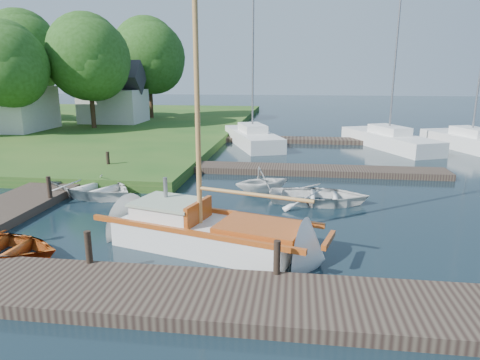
# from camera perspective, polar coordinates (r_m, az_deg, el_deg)

# --- Properties ---
(ground) EXTENTS (160.00, 160.00, 0.00)m
(ground) POSITION_cam_1_polar(r_m,az_deg,el_deg) (14.85, 0.00, -4.49)
(ground) COLOR black
(ground) RESTS_ON ground
(near_dock) EXTENTS (18.00, 2.20, 0.30)m
(near_dock) POSITION_cam_1_polar(r_m,az_deg,el_deg) (9.37, -4.97, -15.31)
(near_dock) COLOR #2D201B
(near_dock) RESTS_ON ground
(left_dock) EXTENTS (2.20, 18.00, 0.30)m
(left_dock) POSITION_cam_1_polar(r_m,az_deg,el_deg) (19.30, -23.43, -0.82)
(left_dock) COLOR #2D201B
(left_dock) RESTS_ON ground
(far_dock) EXTENTS (14.00, 1.60, 0.30)m
(far_dock) POSITION_cam_1_polar(r_m,az_deg,el_deg) (20.96, 7.76, 1.36)
(far_dock) COLOR #2D201B
(far_dock) RESTS_ON ground
(pontoon) EXTENTS (30.00, 1.60, 0.30)m
(pontoon) POSITION_cam_1_polar(r_m,az_deg,el_deg) (31.38, 22.56, 4.65)
(pontoon) COLOR #2D201B
(pontoon) RESTS_ON ground
(mooring_post_1) EXTENTS (0.16, 0.16, 0.80)m
(mooring_post_1) POSITION_cam_1_polar(r_m,az_deg,el_deg) (10.95, -19.56, -8.42)
(mooring_post_1) COLOR black
(mooring_post_1) RESTS_ON near_dock
(mooring_post_2) EXTENTS (0.16, 0.16, 0.80)m
(mooring_post_2) POSITION_cam_1_polar(r_m,az_deg,el_deg) (9.83, 4.95, -10.23)
(mooring_post_2) COLOR black
(mooring_post_2) RESTS_ON near_dock
(mooring_post_4) EXTENTS (0.16, 0.16, 0.80)m
(mooring_post_4) POSITION_cam_1_polar(r_m,az_deg,el_deg) (17.00, -24.09, -0.88)
(mooring_post_4) COLOR black
(mooring_post_4) RESTS_ON left_dock
(mooring_post_5) EXTENTS (0.16, 0.16, 0.80)m
(mooring_post_5) POSITION_cam_1_polar(r_m,az_deg,el_deg) (21.30, -17.19, 2.56)
(mooring_post_5) COLOR black
(mooring_post_5) RESTS_ON left_dock
(sailboat) EXTENTS (7.41, 3.87, 9.83)m
(sailboat) POSITION_cam_1_polar(r_m,az_deg,el_deg) (12.00, -3.76, -7.42)
(sailboat) COLOR white
(sailboat) RESTS_ON ground
(tender_a) EXTENTS (5.04, 4.48, 0.86)m
(tender_a) POSITION_cam_1_polar(r_m,az_deg,el_deg) (17.94, -19.23, -0.57)
(tender_a) COLOR white
(tender_a) RESTS_ON ground
(tender_b) EXTENTS (2.96, 2.83, 1.21)m
(tender_b) POSITION_cam_1_polar(r_m,az_deg,el_deg) (17.14, 3.02, 0.15)
(tender_b) COLOR white
(tender_b) RESTS_ON ground
(tender_c) EXTENTS (3.75, 2.75, 0.76)m
(tender_c) POSITION_cam_1_polar(r_m,az_deg,el_deg) (16.18, 10.49, -1.75)
(tender_c) COLOR white
(tender_c) RESTS_ON ground
(marina_boat_0) EXTENTS (4.77, 8.01, 12.00)m
(marina_boat_0) POSITION_cam_1_polar(r_m,az_deg,el_deg) (28.79, 1.66, 5.83)
(marina_boat_0) COLOR white
(marina_boat_0) RESTS_ON ground
(marina_boat_3) EXTENTS (5.31, 8.41, 11.46)m
(marina_boat_3) POSITION_cam_1_polar(r_m,az_deg,el_deg) (29.43, 19.20, 5.22)
(marina_boat_3) COLOR white
(marina_boat_3) RESTS_ON ground
(marina_boat_4) EXTENTS (4.50, 7.76, 10.26)m
(marina_boat_4) POSITION_cam_1_polar(r_m,az_deg,el_deg) (30.57, 28.44, 4.60)
(marina_boat_4) COLOR white
(marina_boat_4) RESTS_ON ground
(house_a) EXTENTS (6.30, 5.00, 6.29)m
(house_a) POSITION_cam_1_polar(r_m,az_deg,el_deg) (37.11, -29.01, 9.67)
(house_a) COLOR beige
(house_a) RESTS_ON shore
(house_c) EXTENTS (5.25, 4.00, 5.28)m
(house_c) POSITION_cam_1_polar(r_m,az_deg,el_deg) (39.34, -16.53, 10.44)
(house_c) COLOR beige
(house_c) RESTS_ON shore
(tree_2) EXTENTS (5.83, 5.75, 7.82)m
(tree_2) POSITION_cam_1_polar(r_m,az_deg,el_deg) (34.32, -28.65, 13.33)
(tree_2) COLOR #332114
(tree_2) RESTS_ON shore
(tree_3) EXTENTS (6.41, 6.38, 8.74)m
(tree_3) POSITION_cam_1_polar(r_m,az_deg,el_deg) (35.72, -19.52, 15.09)
(tree_3) COLOR #332114
(tree_3) RESTS_ON shore
(tree_4) EXTENTS (7.01, 7.01, 9.66)m
(tree_4) POSITION_cam_1_polar(r_m,az_deg,el_deg) (43.21, -26.96, 14.84)
(tree_4) COLOR #332114
(tree_4) RESTS_ON shore
(tree_7) EXTENTS (6.83, 6.83, 9.38)m
(tree_7) POSITION_cam_1_polar(r_m,az_deg,el_deg) (42.35, -12.04, 15.84)
(tree_7) COLOR #332114
(tree_7) RESTS_ON shore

